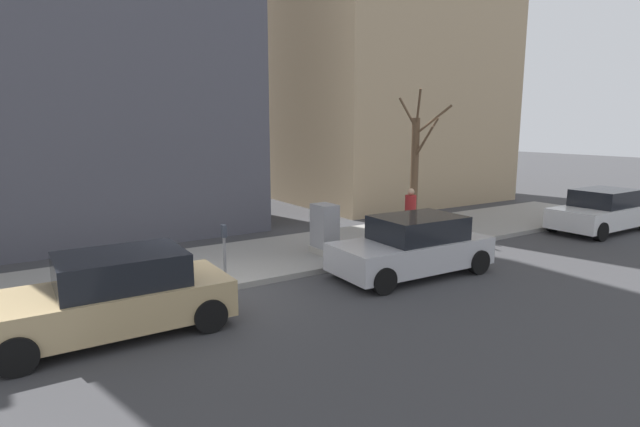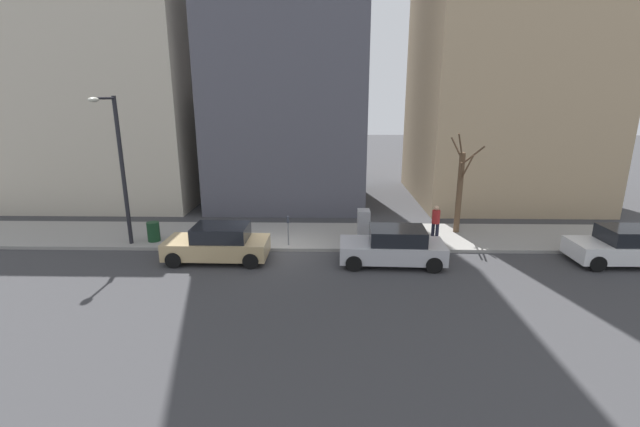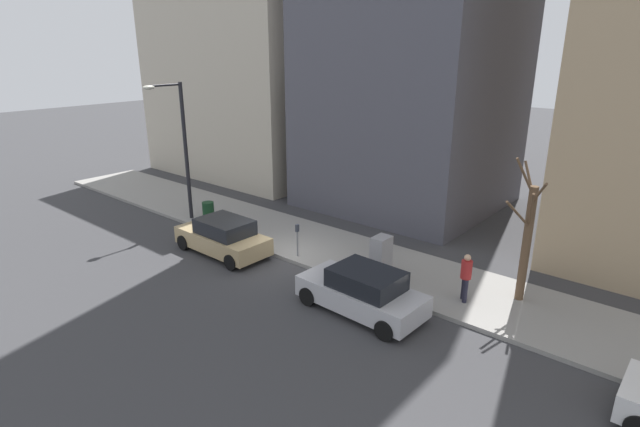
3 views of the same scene
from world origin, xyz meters
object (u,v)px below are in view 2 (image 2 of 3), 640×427
at_px(parked_car_tan, 218,244).
at_px(trash_bin, 154,232).
at_px(utility_box, 363,225).
at_px(parked_car_silver, 393,247).
at_px(parking_meter, 288,228).
at_px(parked_car_white, 626,247).
at_px(bare_tree, 460,189).
at_px(pedestrian_near_meter, 436,221).
at_px(office_tower_right, 114,89).
at_px(office_tower_left, 511,16).
at_px(streetlamp, 118,160).

relative_size(parked_car_tan, trash_bin, 4.69).
bearing_deg(utility_box, parked_car_tan, 110.94).
distance_m(parked_car_silver, parking_meter, 4.77).
distance_m(parked_car_white, bare_tree, 7.02).
bearing_deg(utility_box, trash_bin, 92.36).
height_order(parking_meter, pedestrian_near_meter, pedestrian_near_meter).
height_order(parked_car_tan, trash_bin, parked_car_tan).
bearing_deg(utility_box, parked_car_silver, -158.65).
bearing_deg(office_tower_right, trash_bin, -149.46).
xyz_separation_m(parked_car_white, office_tower_left, (11.80, 1.11, 10.61)).
height_order(streetlamp, office_tower_left, office_tower_left).
height_order(streetlamp, office_tower_right, office_tower_right).
relative_size(parked_car_white, bare_tree, 0.86).
xyz_separation_m(parked_car_white, parked_car_tan, (-0.00, 16.67, 0.00)).
bearing_deg(parking_meter, office_tower_left, -51.20).
xyz_separation_m(office_tower_left, office_tower_right, (0.91, 25.41, -4.25)).
relative_size(streetlamp, bare_tree, 1.33).
distance_m(parked_car_tan, parking_meter, 3.16).
xyz_separation_m(pedestrian_near_meter, office_tower_left, (9.44, -6.05, 10.26)).
height_order(bare_tree, trash_bin, bare_tree).
height_order(parked_car_tan, pedestrian_near_meter, pedestrian_near_meter).
relative_size(parked_car_tan, streetlamp, 0.65).
relative_size(office_tower_left, office_tower_right, 1.60).
height_order(parked_car_silver, office_tower_right, office_tower_right).
distance_m(parked_car_white, streetlamp, 21.39).
distance_m(parking_meter, office_tower_left, 19.41).
bearing_deg(pedestrian_near_meter, office_tower_right, -154.31).
height_order(parking_meter, utility_box, utility_box).
relative_size(pedestrian_near_meter, office_tower_right, 0.12).
height_order(parked_car_tan, bare_tree, bare_tree).
xyz_separation_m(trash_bin, office_tower_right, (10.75, 6.34, 6.50)).
relative_size(bare_tree, office_tower_right, 0.34).
distance_m(parked_car_white, parked_car_tan, 16.67).
xyz_separation_m(parking_meter, utility_box, (0.85, -3.42, -0.13)).
bearing_deg(office_tower_left, parked_car_silver, 145.19).
relative_size(parking_meter, utility_box, 0.94).
distance_m(parking_meter, utility_box, 3.53).
height_order(parking_meter, bare_tree, bare_tree).
height_order(parked_car_white, parked_car_tan, same).
height_order(parking_meter, office_tower_right, office_tower_right).
distance_m(parked_car_white, parking_meter, 13.99).
bearing_deg(parked_car_silver, parked_car_tan, 90.27).
xyz_separation_m(parked_car_white, pedestrian_near_meter, (2.35, 7.17, 0.35)).
height_order(utility_box, streetlamp, streetlamp).
bearing_deg(office_tower_right, utility_box, -122.82).
relative_size(parked_car_silver, pedestrian_near_meter, 2.57).
xyz_separation_m(parked_car_white, trash_bin, (1.96, 20.18, -0.14)).
relative_size(parked_car_tan, parking_meter, 3.12).
relative_size(parked_car_tan, pedestrian_near_meter, 2.54).
bearing_deg(parking_meter, office_tower_right, 48.42).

